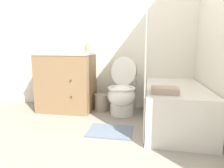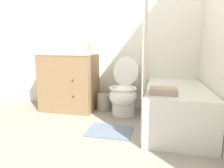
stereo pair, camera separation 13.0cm
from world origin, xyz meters
name	(u,v)px [view 1 (the left image)]	position (x,y,z in m)	size (l,w,h in m)	color
ground_plane	(93,154)	(0.00, 0.00, 0.00)	(14.00, 14.00, 0.00)	gray
wall_back	(118,30)	(-0.01, 1.56, 1.25)	(8.00, 0.06, 2.50)	silver
wall_right	(218,22)	(1.21, 0.77, 1.25)	(0.05, 2.53, 2.50)	silver
vanity_cabinet	(67,81)	(-0.77, 1.25, 0.46)	(0.83, 0.60, 0.90)	olive
sink_faucet	(70,50)	(-0.77, 1.45, 0.93)	(0.14, 0.12, 0.12)	silver
toilet	(122,93)	(0.12, 1.18, 0.32)	(0.40, 0.65, 0.84)	silver
bathtub	(174,106)	(0.82, 0.86, 0.26)	(0.71, 1.35, 0.50)	silver
shower_curtain	(146,47)	(0.45, 0.46, 0.98)	(0.02, 0.40, 1.95)	silver
wastebasket	(102,102)	(-0.22, 1.30, 0.13)	(0.22, 0.22, 0.26)	gray
tissue_box	(85,49)	(-0.49, 1.36, 0.95)	(0.14, 0.13, 0.12)	white
soap_dispenser	(87,48)	(-0.42, 1.27, 0.97)	(0.06, 0.06, 0.17)	tan
hand_towel_folded	(45,50)	(-1.03, 1.11, 0.93)	(0.23, 0.15, 0.07)	silver
bath_towel_folded	(165,90)	(0.65, 0.43, 0.54)	(0.27, 0.20, 0.07)	tan
bath_mat	(110,131)	(0.06, 0.51, 0.01)	(0.51, 0.39, 0.02)	slate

